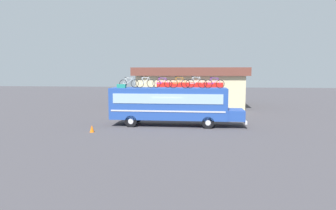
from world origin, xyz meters
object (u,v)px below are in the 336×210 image
Objects in this scene: rooftop_bicycle_5 at (196,83)px; rooftop_bicycle_6 at (214,84)px; traffic_cone at (92,129)px; luggage_bag_1 at (122,86)px; rooftop_bicycle_1 at (129,83)px; rooftop_bicycle_3 at (162,83)px; rooftop_bicycle_4 at (179,83)px; bus at (171,104)px; rooftop_bicycle_2 at (145,83)px.

rooftop_bicycle_6 is at bearing 3.48° from rooftop_bicycle_5.
traffic_cone is at bearing -160.22° from rooftop_bicycle_6.
rooftop_bicycle_5 is at bearing 0.29° from luggage_bag_1.
rooftop_bicycle_3 is at bearing 1.05° from rooftop_bicycle_1.
rooftop_bicycle_4 is at bearing -1.10° from luggage_bag_1.
rooftop_bicycle_3 is 4.32m from rooftop_bicycle_6.
luggage_bag_1 is at bearing 65.10° from traffic_cone.
rooftop_bicycle_1 is 1.01× the size of rooftop_bicycle_3.
rooftop_bicycle_1 is (-3.65, 0.30, 1.71)m from bus.
rooftop_bicycle_5 is at bearing -5.01° from rooftop_bicycle_1.
luggage_bag_1 is (-4.16, -0.23, 1.49)m from bus.
rooftop_bicycle_4 is at bearing -8.18° from rooftop_bicycle_1.
luggage_bag_1 is 2.00m from rooftop_bicycle_2.
rooftop_bicycle_1 is (0.51, 0.53, 0.22)m from luggage_bag_1.
luggage_bag_1 is at bearing -133.59° from rooftop_bicycle_1.
rooftop_bicycle_3 is at bearing 155.57° from rooftop_bicycle_4.
rooftop_bicycle_3 is 1.64m from rooftop_bicycle_4.
luggage_bag_1 reaches higher than bus.
traffic_cone is (-7.67, -3.19, -3.29)m from rooftop_bicycle_5.
rooftop_bicycle_3 is 2.90m from rooftop_bicycle_5.
bus is 6.63× the size of rooftop_bicycle_1.
bus is at bearing 178.25° from rooftop_bicycle_6.
rooftop_bicycle_4 is at bearing -24.43° from rooftop_bicycle_3.
rooftop_bicycle_5 is at bearing -4.90° from rooftop_bicycle_2.
rooftop_bicycle_2 is at bearing 11.51° from luggage_bag_1.
rooftop_bicycle_6 reaches higher than rooftop_bicycle_3.
rooftop_bicycle_6 reaches higher than rooftop_bicycle_1.
luggage_bag_1 is at bearing -176.89° from bus.
rooftop_bicycle_6 reaches higher than traffic_cone.
rooftop_bicycle_3 is 6.92m from traffic_cone.
rooftop_bicycle_3 is (1.41, 0.19, -0.02)m from rooftop_bicycle_2.
rooftop_bicycle_1 is at bearing 176.70° from rooftop_bicycle_6.
rooftop_bicycle_4 reaches higher than rooftop_bicycle_1.
luggage_bag_1 is at bearing 178.90° from rooftop_bicycle_4.
rooftop_bicycle_3 is (3.36, 0.58, 0.22)m from luggage_bag_1.
traffic_cone is (-5.62, -3.39, -1.54)m from bus.
rooftop_bicycle_4 is at bearing 25.91° from traffic_cone.
rooftop_bicycle_2 is 1.01× the size of rooftop_bicycle_3.
rooftop_bicycle_2 is (-2.21, 0.17, 1.73)m from bus.
rooftop_bicycle_2 reaches higher than rooftop_bicycle_6.
rooftop_bicycle_5 is (6.20, 0.03, 0.25)m from luggage_bag_1.
rooftop_bicycle_2 reaches higher than luggage_bag_1.
rooftop_bicycle_2 is at bearing 175.10° from rooftop_bicycle_5.
bus is at bearing 155.23° from rooftop_bicycle_4.
rooftop_bicycle_4 is (4.85, -0.09, 0.25)m from luggage_bag_1.
rooftop_bicycle_1 reaches higher than traffic_cone.
rooftop_bicycle_6 is (7.15, -0.41, 0.01)m from rooftop_bicycle_1.
rooftop_bicycle_6 is (2.80, 0.21, -0.02)m from rooftop_bicycle_4.
rooftop_bicycle_1 is 7.16m from rooftop_bicycle_6.
rooftop_bicycle_1 is at bearing 61.88° from traffic_cone.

